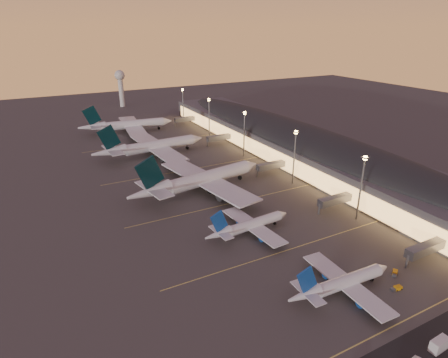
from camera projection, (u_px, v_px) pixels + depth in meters
ground at (280, 243)px, 128.96m from camera, size 700.00×700.00×0.00m
airliner_narrow_south at (341, 283)px, 103.51m from camera, size 35.04×31.25×12.54m
airliner_narrow_north at (248, 226)px, 133.28m from camera, size 35.40×31.71×12.64m
airliner_wide_near at (199, 180)px, 166.42m from camera, size 68.04×62.75×21.82m
airliner_wide_mid at (151, 147)px, 212.96m from camera, size 66.01×60.25×21.12m
airliner_wide_far at (127, 125)px, 259.83m from camera, size 64.06×58.67×20.49m
terminal_building at (295, 141)px, 211.62m from camera, size 56.35×255.00×17.46m
light_masts at (264, 135)px, 190.98m from camera, size 2.20×217.20×25.90m
radar_tower at (120, 82)px, 337.38m from camera, size 9.00×9.00×32.50m
lane_markings at (225, 199)px, 161.64m from camera, size 90.00×180.36×0.00m
baggage_tug_a at (397, 288)px, 105.88m from camera, size 3.52×1.76×1.01m
baggage_tug_b at (395, 273)px, 112.38m from camera, size 3.53×2.93×1.00m
catering_truck_a at (440, 344)px, 86.01m from camera, size 5.46×2.34×3.02m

